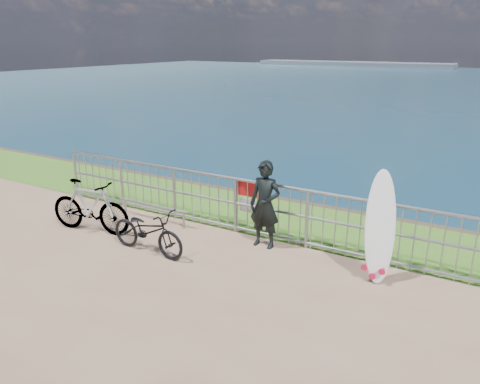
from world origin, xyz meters
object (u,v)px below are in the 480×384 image
Objects in this scene: surfboard at (380,231)px; bicycle_far at (90,206)px; bicycle_near at (148,231)px; surfer at (265,205)px.

surfboard is 1.01× the size of bicycle_far.
surfboard is 1.12× the size of bicycle_near.
surfboard reaches higher than surfer.
bicycle_far is (-5.39, -0.89, -0.29)m from surfboard.
bicycle_far is (-3.27, -1.13, -0.27)m from surfer.
bicycle_far is at bearing 85.59° from bicycle_near.
surfer reaches higher than bicycle_near.
bicycle_near is 1.63m from bicycle_far.
surfer is 3.47m from bicycle_far.
surfer is 2.15m from bicycle_near.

